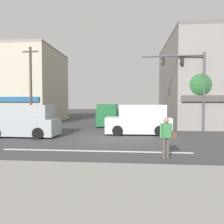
{
  "coord_description": "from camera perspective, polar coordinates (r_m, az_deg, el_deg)",
  "views": [
    {
      "loc": [
        1.7,
        -13.55,
        2.29
      ],
      "look_at": [
        0.31,
        2.0,
        1.6
      ],
      "focal_mm": 35.0,
      "sensor_mm": 36.0,
      "label": 1
    }
  ],
  "objects": [
    {
      "name": "ground_plane",
      "position": [
        13.85,
        -2.02,
        -6.99
      ],
      "size": [
        120.0,
        120.0,
        0.0
      ],
      "primitive_type": "plane",
      "color": "#3D3D3F"
    },
    {
      "name": "lane_marking_stripe",
      "position": [
        10.45,
        -4.43,
        -10.12
      ],
      "size": [
        9.0,
        0.24,
        0.01
      ],
      "primitive_type": "cube",
      "color": "silver",
      "rests_on": "ground"
    },
    {
      "name": "sidewalk_curb",
      "position": [
        5.77,
        -13.23,
        -20.07
      ],
      "size": [
        40.0,
        5.0,
        0.16
      ],
      "primitive_type": "cube",
      "color": "gray",
      "rests_on": "ground"
    },
    {
      "name": "building_left_block",
      "position": [
        29.42,
        -25.24,
        6.13
      ],
      "size": [
        11.99,
        9.1,
        8.52
      ],
      "color": "#B7AD99",
      "rests_on": "ground"
    },
    {
      "name": "building_right_corner",
      "position": [
        25.67,
        26.52,
        6.89
      ],
      "size": [
        11.22,
        12.14,
        8.72
      ],
      "color": "gray",
      "rests_on": "ground"
    },
    {
      "name": "street_tree",
      "position": [
        19.79,
        21.24,
        6.36
      ],
      "size": [
        2.83,
        2.83,
        5.11
      ],
      "color": "#4C3823",
      "rests_on": "ground"
    },
    {
      "name": "utility_pole_near_left",
      "position": [
        20.34,
        -20.45,
        6.3
      ],
      "size": [
        1.4,
        0.22,
        7.07
      ],
      "color": "brown",
      "rests_on": "ground"
    },
    {
      "name": "utility_pole_far_right",
      "position": [
        23.06,
        19.02,
        8.0
      ],
      "size": [
        1.4,
        0.22,
        8.78
      ],
      "color": "brown",
      "rests_on": "ground"
    },
    {
      "name": "traffic_light_mast",
      "position": [
        18.4,
        19.97,
        8.26
      ],
      "size": [
        4.89,
        0.34,
        6.2
      ],
      "color": "#47474C",
      "rests_on": "ground"
    },
    {
      "name": "van_crossing_rightbound",
      "position": [
        15.81,
        7.07,
        -2.15
      ],
      "size": [
        4.66,
        2.16,
        2.11
      ],
      "color": "silver",
      "rests_on": "ground"
    },
    {
      "name": "van_waiting_far",
      "position": [
        15.72,
        -21.75,
        -2.34
      ],
      "size": [
        4.65,
        2.14,
        2.11
      ],
      "color": "#999EA3",
      "rests_on": "ground"
    },
    {
      "name": "van_approaching_near",
      "position": [
        21.58,
        -1.07,
        -0.88
      ],
      "size": [
        2.12,
        4.64,
        2.11
      ],
      "color": "#1E6033",
      "rests_on": "ground"
    },
    {
      "name": "pedestrian_foreground_with_bag",
      "position": [
        9.16,
        14.06,
        -5.95
      ],
      "size": [
        0.68,
        0.44,
        1.67
      ],
      "color": "#4C4742",
      "rests_on": "ground"
    }
  ]
}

